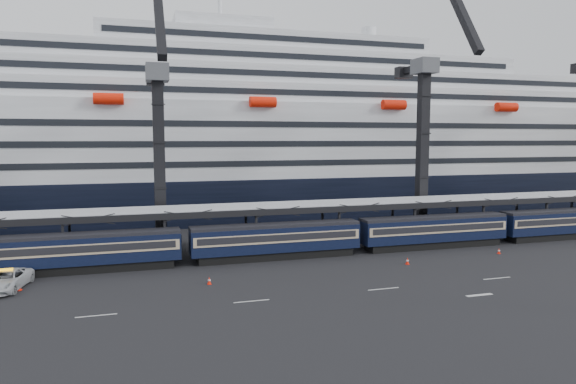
# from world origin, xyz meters

# --- Properties ---
(ground) EXTENTS (260.00, 260.00, 0.00)m
(ground) POSITION_xyz_m (0.00, 0.00, 0.00)
(ground) COLOR black
(ground) RESTS_ON ground
(lane_markings) EXTENTS (111.00, 4.27, 0.02)m
(lane_markings) POSITION_xyz_m (8.15, -5.23, 0.01)
(lane_markings) COLOR beige
(lane_markings) RESTS_ON ground
(train) EXTENTS (133.05, 3.00, 4.05)m
(train) POSITION_xyz_m (-4.65, 10.00, 2.20)
(train) COLOR black
(train) RESTS_ON ground
(canopy) EXTENTS (130.00, 6.25, 5.53)m
(canopy) POSITION_xyz_m (0.00, 14.00, 5.25)
(canopy) COLOR #9C9FA5
(canopy) RESTS_ON ground
(cruise_ship) EXTENTS (214.09, 28.84, 34.00)m
(cruise_ship) POSITION_xyz_m (-1.08, 45.99, 12.34)
(cruise_ship) COLOR black
(cruise_ship) RESTS_ON ground
(crane_dark_near) EXTENTS (4.50, 17.75, 35.08)m
(crane_dark_near) POSITION_xyz_m (-20.00, 18.59, 11.93)
(crane_dark_near) COLOR #4C5054
(crane_dark_near) RESTS_ON ground
(crane_dark_mid) EXTENTS (4.50, 18.24, 39.64)m
(crane_dark_mid) POSITION_xyz_m (15.00, 17.59, 13.36)
(crane_dark_mid) COLOR #4C5054
(crane_dark_mid) RESTS_ON ground
(pickup_truck) EXTENTS (3.90, 6.61, 1.72)m
(pickup_truck) POSITION_xyz_m (-34.02, 5.46, 0.86)
(pickup_truck) COLOR #B1B5B9
(pickup_truck) RESTS_ON ground
(traffic_cone_b) EXTENTS (0.43, 0.43, 0.85)m
(traffic_cone_b) POSITION_xyz_m (-32.94, 4.89, 0.42)
(traffic_cone_b) COLOR #FF1E08
(traffic_cone_b) RESTS_ON ground
(traffic_cone_c) EXTENTS (0.36, 0.36, 0.72)m
(traffic_cone_c) POSITION_xyz_m (-16.63, 1.97, 0.36)
(traffic_cone_c) COLOR #FF1E08
(traffic_cone_c) RESTS_ON ground
(traffic_cone_d) EXTENTS (0.38, 0.38, 0.76)m
(traffic_cone_d) POSITION_xyz_m (4.63, 3.39, 0.38)
(traffic_cone_d) COLOR #FF1E08
(traffic_cone_d) RESTS_ON ground
(traffic_cone_e) EXTENTS (0.34, 0.34, 0.68)m
(traffic_cone_e) POSITION_xyz_m (17.39, 4.82, 0.33)
(traffic_cone_e) COLOR #FF1E08
(traffic_cone_e) RESTS_ON ground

